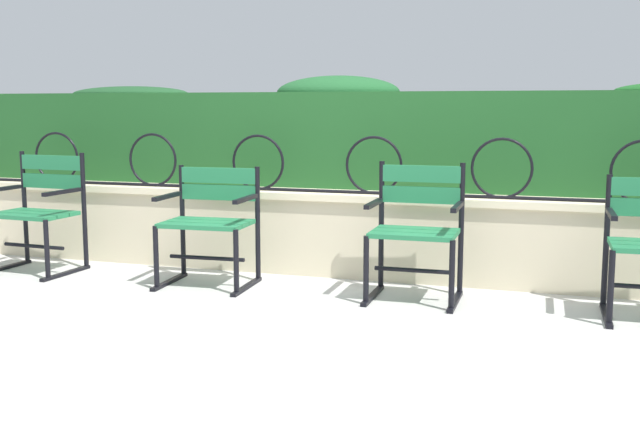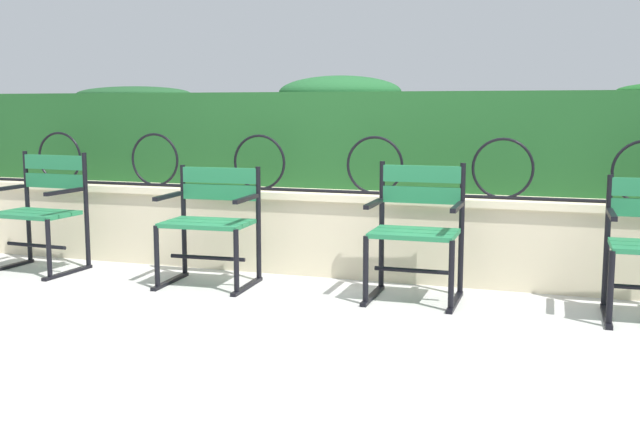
{
  "view_description": "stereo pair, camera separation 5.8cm",
  "coord_description": "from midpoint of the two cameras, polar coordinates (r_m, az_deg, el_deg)",
  "views": [
    {
      "loc": [
        1.54,
        -4.67,
        1.24
      ],
      "look_at": [
        0.0,
        0.04,
        0.55
      ],
      "focal_mm": 43.25,
      "sensor_mm": 36.0,
      "label": 1
    },
    {
      "loc": [
        1.59,
        -4.65,
        1.24
      ],
      "look_at": [
        0.0,
        0.04,
        0.55
      ],
      "focal_mm": 43.25,
      "sensor_mm": 36.0,
      "label": 2
    }
  ],
  "objects": [
    {
      "name": "iron_arch_fence",
      "position": [
        5.64,
        -0.38,
        3.42
      ],
      "size": [
        7.79,
        0.02,
        0.42
      ],
      "color": "black",
      "rests_on": "stone_wall"
    },
    {
      "name": "stone_wall",
      "position": [
        5.71,
        1.9,
        -1.45
      ],
      "size": [
        8.35,
        0.41,
        0.61
      ],
      "color": "beige",
      "rests_on": "ground"
    },
    {
      "name": "hedge_row",
      "position": [
        6.14,
        3.27,
        5.77
      ],
      "size": [
        8.19,
        0.68,
        0.87
      ],
      "color": "#1E5123",
      "rests_on": "stone_wall"
    },
    {
      "name": "park_chair_centre_left",
      "position": [
        5.44,
        -8.4,
        -0.45
      ],
      "size": [
        0.65,
        0.55,
        0.82
      ],
      "color": "#237547",
      "rests_on": "ground"
    },
    {
      "name": "park_chair_leftmost",
      "position": [
        6.21,
        -20.31,
        0.33
      ],
      "size": [
        0.64,
        0.55,
        0.89
      ],
      "color": "#237547",
      "rests_on": "ground"
    },
    {
      "name": "ground_plane",
      "position": [
        5.07,
        -0.49,
        -6.23
      ],
      "size": [
        60.0,
        60.0,
        0.0
      ],
      "primitive_type": "plane",
      "color": "#B7B5AF"
    },
    {
      "name": "park_chair_centre_right",
      "position": [
        5.01,
        6.82,
        -1.03
      ],
      "size": [
        0.59,
        0.53,
        0.88
      ],
      "color": "#237547",
      "rests_on": "ground"
    }
  ]
}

